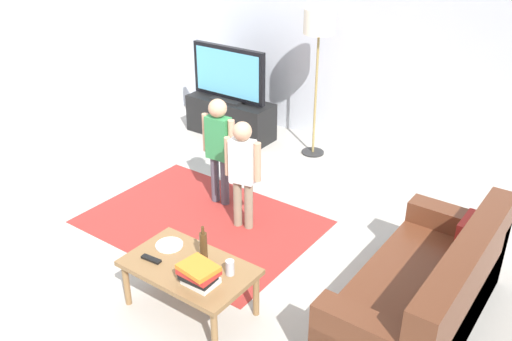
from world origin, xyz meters
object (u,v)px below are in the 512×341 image
Objects in this scene: tv_stand at (231,118)px; plate at (169,245)px; tv at (229,74)px; coffee_table at (189,271)px; child_center at (243,166)px; soda_can at (230,268)px; book_stack at (199,274)px; floor_lamp at (319,30)px; child_near_tv at (219,142)px; bottle at (204,246)px; couch at (428,297)px; tv_remote at (151,259)px.

tv_stand is 3.25m from plate.
tv is 1.10× the size of coffee_table.
child_center is (1.51, -1.70, -0.18)m from tv.
child_center reaches higher than soda_can.
plate is at bearing 161.55° from coffee_table.
book_stack reaches higher than coffee_table.
child_near_tv is at bearing -95.66° from floor_lamp.
book_stack is (2.12, -3.04, 0.26)m from tv_stand.
floor_lamp reaches higher than book_stack.
book_stack is (0.21, -0.12, 0.13)m from coffee_table.
floor_lamp reaches higher than plate.
bottle is at bearing 3.27° from plate.
tv is at bearing -90.00° from tv_stand.
floor_lamp is at bearing 8.24° from tv.
couch reaches higher than soda_can.
bottle is (0.76, -2.95, -1.00)m from floor_lamp.
couch is at bearing 29.25° from coffee_table.
floor_lamp is 1.54× the size of child_near_tv.
couch is at bearing 26.52° from bottle.
couch is 1.79m from coffee_table.
floor_lamp is at bearing 92.46° from tv_remote.
coffee_table is 4.55× the size of plate.
soda_can is 0.55× the size of plate.
bottle reaches higher than book_stack.
floor_lamp is at bearing 97.93° from plate.
floor_lamp is at bearing 103.08° from coffee_table.
child_near_tv is 1.71m from coffee_table.
tv_stand is 1.09× the size of tv.
coffee_table is (0.88, -1.44, -0.32)m from child_near_tv.
child_near_tv reaches higher than tv_stand.
book_stack is 0.96× the size of bottle.
plate reaches higher than coffee_table.
child_center is (0.48, -0.23, -0.03)m from child_near_tv.
floor_lamp is 6.12× the size of book_stack.
tv reaches higher than bottle.
tv reaches higher than child_near_tv.
book_stack is at bearing -55.12° from tv_stand.
coffee_table is (-1.56, -0.87, 0.08)m from couch.
couch is 1.69m from book_stack.
bottle is 1.79× the size of tv_remote.
child_center is 1.18m from bottle.
floor_lamp reaches higher than coffee_table.
bottle is 1.38× the size of plate.
coffee_table is 0.32m from plate.
coffee_table is (0.40, -1.20, -0.29)m from child_center.
soda_can is at bearing -70.82° from floor_lamp.
coffee_table is 0.27m from book_stack.
soda_can is at bearing 14.86° from tv_remote.
bottle is at bearing -55.04° from tv_stand.
book_stack is 0.56m from plate.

